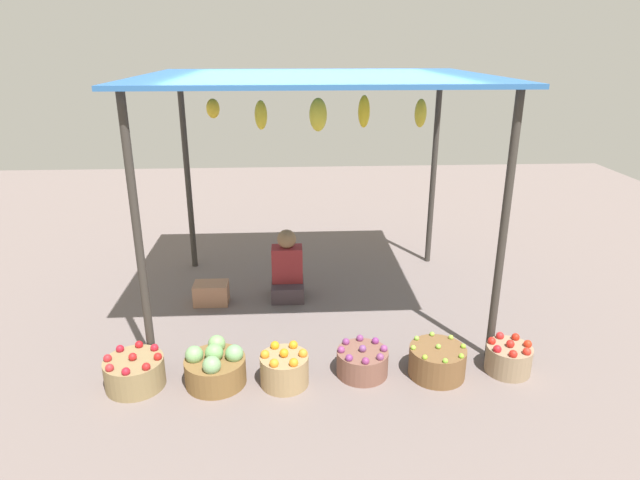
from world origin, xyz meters
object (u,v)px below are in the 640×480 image
object	(u,v)px
basket_red_tomatoes	(508,358)
basket_red_apples	(135,372)
vendor_person	(287,271)
basket_purple_onions	(362,362)
wooden_crate_near_vendor	(211,293)
basket_oranges	(284,369)
basket_limes	(437,361)
basket_cabbages	(215,367)

from	to	relation	value
basket_red_tomatoes	basket_red_apples	bearing A→B (deg)	-179.36
vendor_person	basket_purple_onions	world-z (taller)	vendor_person
basket_purple_onions	wooden_crate_near_vendor	bearing A→B (deg)	135.68
basket_oranges	basket_red_tomatoes	xyz separation A→B (m)	(1.94, 0.07, -0.01)
vendor_person	basket_oranges	distance (m)	1.70
basket_limes	wooden_crate_near_vendor	distance (m)	2.59
vendor_person	wooden_crate_near_vendor	distance (m)	0.87
basket_cabbages	basket_limes	size ratio (longest dim) A/B	1.05
basket_red_tomatoes	vendor_person	bearing A→B (deg)	139.80
basket_purple_onions	basket_limes	world-z (taller)	basket_limes
basket_oranges	wooden_crate_near_vendor	size ratio (longest dim) A/B	1.09
wooden_crate_near_vendor	basket_red_apples	bearing A→B (deg)	-105.99
vendor_person	basket_red_tomatoes	distance (m)	2.51
basket_purple_onions	wooden_crate_near_vendor	distance (m)	2.07
basket_red_tomatoes	wooden_crate_near_vendor	world-z (taller)	basket_red_tomatoes
basket_limes	basket_oranges	bearing A→B (deg)	-177.65
basket_red_apples	basket_oranges	distance (m)	1.24
basket_purple_onions	basket_limes	xyz separation A→B (m)	(0.64, -0.05, 0.01)
basket_limes	basket_purple_onions	bearing A→B (deg)	175.18
basket_red_apples	basket_purple_onions	distance (m)	1.91
basket_limes	wooden_crate_near_vendor	xyz separation A→B (m)	(-2.12, 1.50, -0.01)
basket_red_apples	wooden_crate_near_vendor	world-z (taller)	basket_red_apples
basket_red_apples	basket_purple_onions	xyz separation A→B (m)	(1.91, 0.07, -0.01)
basket_cabbages	basket_red_tomatoes	size ratio (longest dim) A/B	1.30
wooden_crate_near_vendor	basket_purple_onions	bearing A→B (deg)	-44.32
basket_cabbages	basket_limes	xyz separation A→B (m)	(1.89, 0.01, -0.02)
basket_red_tomatoes	wooden_crate_near_vendor	bearing A→B (deg)	151.78
basket_red_apples	basket_red_tomatoes	world-z (taller)	basket_red_apples
basket_limes	wooden_crate_near_vendor	bearing A→B (deg)	144.73
basket_oranges	wooden_crate_near_vendor	bearing A→B (deg)	117.56
basket_purple_onions	basket_cabbages	bearing A→B (deg)	-177.09
vendor_person	basket_limes	distance (m)	2.09
basket_oranges	basket_red_apples	bearing A→B (deg)	178.18
basket_limes	basket_red_tomatoes	size ratio (longest dim) A/B	1.24
basket_limes	wooden_crate_near_vendor	size ratio (longest dim) A/B	1.30
basket_purple_onions	basket_red_tomatoes	xyz separation A→B (m)	(1.27, -0.03, 0.01)
basket_purple_onions	basket_limes	bearing A→B (deg)	-4.82
basket_red_apples	wooden_crate_near_vendor	distance (m)	1.57
vendor_person	wooden_crate_near_vendor	size ratio (longest dim) A/B	2.10
basket_purple_onions	wooden_crate_near_vendor	world-z (taller)	basket_purple_onions
vendor_person	wooden_crate_near_vendor	xyz separation A→B (m)	(-0.84, -0.14, -0.18)
basket_oranges	basket_red_tomatoes	world-z (taller)	basket_oranges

